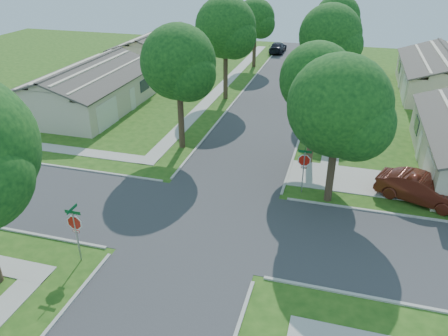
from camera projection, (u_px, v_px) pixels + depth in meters
ground at (205, 222)px, 23.85m from camera, size 100.00×100.00×0.00m
road_ns at (205, 222)px, 23.85m from camera, size 7.00×100.00×0.02m
sidewalk_ne at (340, 92)px, 44.61m from camera, size 1.20×40.00×0.04m
sidewalk_nw at (225, 83)px, 47.57m from camera, size 1.20×40.00×0.04m
driveway at (356, 180)px, 28.00m from camera, size 8.80×3.60×0.05m
stop_sign_sw at (75, 225)px, 20.04m from camera, size 1.05×0.80×2.98m
stop_sign_ne at (304, 162)px, 25.81m from camera, size 1.05×0.80×2.98m
tree_e_near at (317, 83)px, 27.83m from camera, size 4.97×4.80×8.28m
tree_e_mid at (330, 38)px, 37.82m from camera, size 5.59×5.40×9.21m
tree_e_far at (337, 20)px, 49.07m from camera, size 5.17×5.00×8.72m
tree_w_near at (179, 66)px, 29.89m from camera, size 5.38×5.20×8.97m
tree_w_mid at (226, 30)px, 39.99m from camera, size 5.80×5.60×9.56m
tree_w_far at (256, 20)px, 51.57m from camera, size 4.76×4.60×8.04m
tree_ne_corner at (340, 110)px, 23.35m from camera, size 5.80×5.60×8.66m
house_ne_far at (444, 78)px, 44.10m from camera, size 8.42×13.60×4.23m
house_nw_near at (89, 92)px, 39.87m from camera, size 8.42×13.60×4.23m
house_nw_far at (162, 52)px, 54.42m from camera, size 8.42×13.60×4.23m
car_driveway at (421, 189)px, 25.39m from camera, size 5.32×3.42×1.65m
car_curb_east at (311, 83)px, 45.30m from camera, size 1.98×3.98×1.30m
car_curb_west at (278, 47)px, 60.92m from camera, size 1.97×4.84×1.40m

